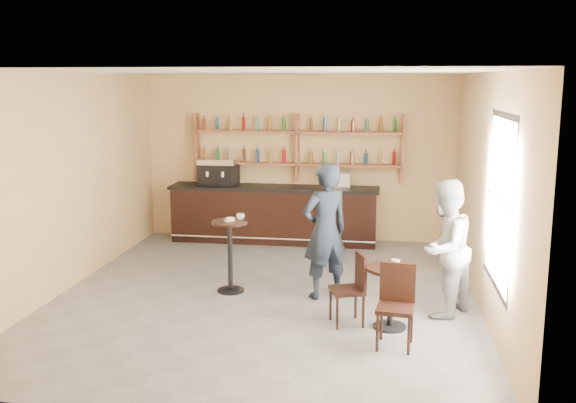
# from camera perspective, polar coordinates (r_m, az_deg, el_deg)

# --- Properties ---
(floor) EXTENTS (7.00, 7.00, 0.00)m
(floor) POSITION_cam_1_polar(r_m,az_deg,el_deg) (9.48, -1.93, -8.31)
(floor) COLOR slate
(floor) RESTS_ON ground
(ceiling) EXTENTS (7.00, 7.00, 0.00)m
(ceiling) POSITION_cam_1_polar(r_m,az_deg,el_deg) (8.96, -2.06, 11.42)
(ceiling) COLOR white
(ceiling) RESTS_ON wall_back
(wall_back) EXTENTS (7.00, 0.00, 7.00)m
(wall_back) POSITION_cam_1_polar(r_m,az_deg,el_deg) (12.51, 0.93, 3.88)
(wall_back) COLOR #ECC386
(wall_back) RESTS_ON floor
(wall_front) EXTENTS (7.00, 0.00, 7.00)m
(wall_front) POSITION_cam_1_polar(r_m,az_deg,el_deg) (5.75, -8.36, -4.42)
(wall_front) COLOR #ECC386
(wall_front) RESTS_ON floor
(wall_left) EXTENTS (0.00, 7.00, 7.00)m
(wall_left) POSITION_cam_1_polar(r_m,az_deg,el_deg) (10.07, -19.04, 1.62)
(wall_left) COLOR #ECC386
(wall_left) RESTS_ON floor
(wall_right) EXTENTS (0.00, 7.00, 7.00)m
(wall_right) POSITION_cam_1_polar(r_m,az_deg,el_deg) (9.04, 17.06, 0.76)
(wall_right) COLOR #ECC386
(wall_right) RESTS_ON floor
(window_pane) EXTENTS (0.00, 2.00, 2.00)m
(window_pane) POSITION_cam_1_polar(r_m,az_deg,el_deg) (7.85, 18.31, -0.03)
(window_pane) COLOR white
(window_pane) RESTS_ON wall_right
(window_frame) EXTENTS (0.04, 1.70, 2.10)m
(window_frame) POSITION_cam_1_polar(r_m,az_deg,el_deg) (7.85, 18.27, -0.02)
(window_frame) COLOR black
(window_frame) RESTS_ON wall_right
(shelf_unit) EXTENTS (4.00, 0.26, 1.40)m
(shelf_unit) POSITION_cam_1_polar(r_m,az_deg,el_deg) (12.35, 0.85, 4.78)
(shelf_unit) COLOR brown
(shelf_unit) RESTS_ON wall_back
(liquor_bottles) EXTENTS (3.68, 0.10, 1.00)m
(liquor_bottles) POSITION_cam_1_polar(r_m,az_deg,el_deg) (12.34, 0.85, 5.56)
(liquor_bottles) COLOR #8C5919
(liquor_bottles) RESTS_ON shelf_unit
(bar_counter) EXTENTS (4.02, 0.78, 1.09)m
(bar_counter) POSITION_cam_1_polar(r_m,az_deg,el_deg) (12.40, -1.24, -1.12)
(bar_counter) COLOR black
(bar_counter) RESTS_ON floor
(espresso_machine) EXTENTS (0.77, 0.56, 0.51)m
(espresso_machine) POSITION_cam_1_polar(r_m,az_deg,el_deg) (12.49, -6.22, 2.63)
(espresso_machine) COLOR black
(espresso_machine) RESTS_ON bar_counter
(pastry_case) EXTENTS (0.52, 0.42, 0.30)m
(pastry_case) POSITION_cam_1_polar(r_m,az_deg,el_deg) (12.13, 4.40, 1.92)
(pastry_case) COLOR silver
(pastry_case) RESTS_ON bar_counter
(pedestal_table) EXTENTS (0.68, 0.68, 1.07)m
(pedestal_table) POSITION_cam_1_polar(r_m,az_deg,el_deg) (9.51, -5.17, -4.89)
(pedestal_table) COLOR black
(pedestal_table) RESTS_ON floor
(napkin) EXTENTS (0.20, 0.20, 0.00)m
(napkin) POSITION_cam_1_polar(r_m,az_deg,el_deg) (9.38, -5.22, -1.72)
(napkin) COLOR white
(napkin) RESTS_ON pedestal_table
(donut) EXTENTS (0.18, 0.18, 0.05)m
(donut) POSITION_cam_1_polar(r_m,az_deg,el_deg) (9.37, -5.18, -1.57)
(donut) COLOR #DC8750
(donut) RESTS_ON napkin
(cup_pedestal) EXTENTS (0.14, 0.14, 0.09)m
(cup_pedestal) POSITION_cam_1_polar(r_m,az_deg,el_deg) (9.44, -4.26, -1.36)
(cup_pedestal) COLOR white
(cup_pedestal) RESTS_ON pedestal_table
(man_main) EXTENTS (0.85, 0.79, 1.95)m
(man_main) POSITION_cam_1_polar(r_m,az_deg,el_deg) (9.15, 3.32, -2.65)
(man_main) COLOR black
(man_main) RESTS_ON floor
(cafe_table) EXTENTS (0.83, 0.83, 0.80)m
(cafe_table) POSITION_cam_1_polar(r_m,az_deg,el_deg) (8.26, 9.09, -8.43)
(cafe_table) COLOR black
(cafe_table) RESTS_ON floor
(cup_cafe) EXTENTS (0.13, 0.13, 0.10)m
(cup_cafe) POSITION_cam_1_polar(r_m,az_deg,el_deg) (8.13, 9.54, -5.45)
(cup_cafe) COLOR white
(cup_cafe) RESTS_ON cafe_table
(chair_west) EXTENTS (0.51, 0.51, 0.92)m
(chair_west) POSITION_cam_1_polar(r_m,az_deg,el_deg) (8.30, 5.26, -7.80)
(chair_west) COLOR black
(chair_west) RESTS_ON floor
(chair_south) EXTENTS (0.47, 0.47, 0.98)m
(chair_south) POSITION_cam_1_polar(r_m,az_deg,el_deg) (7.67, 9.52, -9.28)
(chair_south) COLOR black
(chair_south) RESTS_ON floor
(patron_second) EXTENTS (1.06, 1.12, 1.83)m
(patron_second) POSITION_cam_1_polar(r_m,az_deg,el_deg) (8.69, 13.74, -4.09)
(patron_second) COLOR #A4A4A9
(patron_second) RESTS_ON floor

